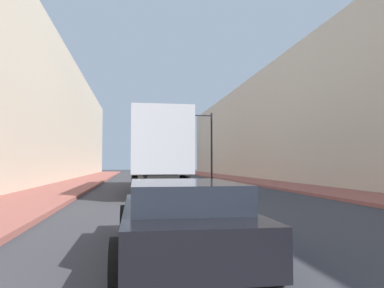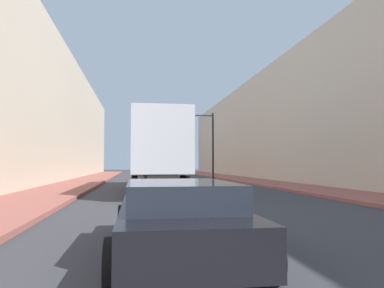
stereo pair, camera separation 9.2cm
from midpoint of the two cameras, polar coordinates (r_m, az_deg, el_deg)
sidewalk_right at (r=29.96m, az=10.66°, el=-5.73°), size 3.27×80.00×0.15m
sidewalk_left at (r=28.61m, az=-16.72°, el=-5.78°), size 3.27×80.00×0.15m
building_right at (r=31.94m, az=18.47°, el=3.54°), size 6.00×80.00×10.16m
building_left at (r=29.88m, az=-25.42°, el=5.19°), size 6.00×80.00×11.26m
semi_truck at (r=21.57m, az=-5.65°, el=-1.18°), size 2.46×14.49×3.82m
sedan_car at (r=6.39m, az=-1.72°, el=-11.18°), size 2.13×4.79×1.21m
traffic_signal_gantry at (r=39.13m, az=0.70°, el=1.78°), size 7.62×0.35×6.89m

